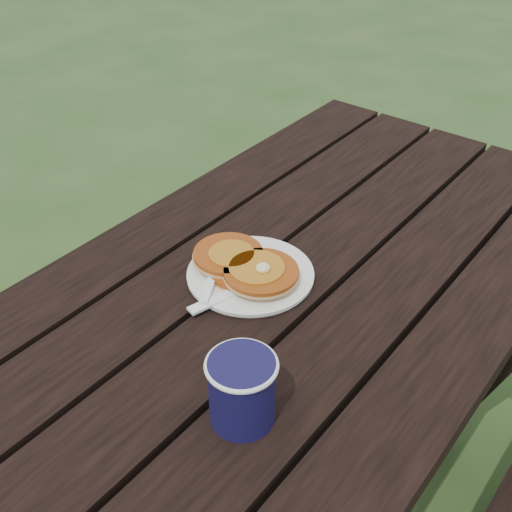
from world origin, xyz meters
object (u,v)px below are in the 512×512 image
Objects in this scene: picnic_table at (234,472)px; coffee_cup at (242,387)px; pancake_stack at (245,265)px; plate at (250,275)px.

coffee_cup is (0.13, -0.13, 0.44)m from picnic_table.
picnic_table is 16.92× the size of coffee_cup.
pancake_stack is 1.95× the size of coffee_cup.
plate is at bearing 114.54° from picnic_table.
plate reaches higher than picnic_table.
coffee_cup is at bearing -51.92° from pancake_stack.
pancake_stack is 0.32m from coffee_cup.
plate is 0.02m from pancake_stack.
coffee_cup reaches higher than picnic_table.
picnic_table is 8.16× the size of plate.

